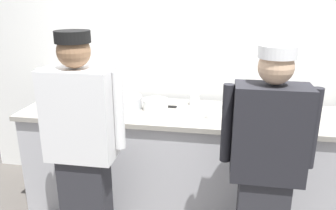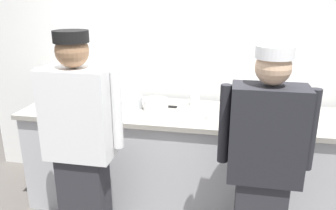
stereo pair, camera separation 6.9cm
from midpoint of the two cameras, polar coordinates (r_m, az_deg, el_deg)
The scene contains 13 objects.
wall_back at distance 3.26m, azimuth 4.18°, elevation 8.88°, with size 4.32×0.10×2.71m.
prep_counter at distance 3.07m, azimuth 2.64°, elevation -9.28°, with size 2.75×0.73×0.93m.
chef_near_left at distance 2.42m, azimuth -13.90°, elevation -6.44°, with size 0.60×0.24×1.67m.
chef_center at distance 2.24m, azimuth 16.82°, elevation -9.80°, with size 0.59×0.24×1.61m.
plate_stack_front at distance 2.92m, azimuth 22.40°, elevation -1.56°, with size 0.19×0.19×0.07m.
plate_stack_rear at distance 2.92m, azimuth -1.41°, elevation 0.08°, with size 0.22×0.22×0.10m.
mixing_bowl_steel at distance 2.99m, azimuth -7.17°, elevation 0.50°, with size 0.36×0.36×0.10m, color #B7BABF.
sheet_tray at distance 2.90m, azimuth 14.41°, elevation -1.37°, with size 0.43×0.35×0.02m, color #B7BABF.
squeeze_bottle_primary at distance 3.15m, azimuth -15.39°, elevation 1.57°, with size 0.06×0.06×0.19m.
ramekin_yellow_sauce at distance 2.75m, azimuth 8.08°, elevation -1.83°, with size 0.10×0.10×0.04m.
ramekin_red_sauce at distance 3.04m, azimuth -12.48°, elevation -0.18°, with size 0.11×0.11×0.04m.
deli_cup at distance 3.05m, azimuth 5.22°, elevation 0.91°, with size 0.09×0.09×0.10m, color white.
chefs_knife at distance 2.98m, azimuth 2.70°, elevation -0.42°, with size 0.28×0.03×0.02m.
Camera 2 is at (0.42, -2.31, 1.87)m, focal length 35.81 mm.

